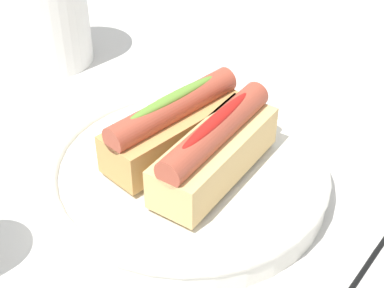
{
  "coord_description": "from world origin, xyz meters",
  "views": [
    {
      "loc": [
        -0.23,
        -0.38,
        0.39
      ],
      "look_at": [
        0.0,
        -0.01,
        0.05
      ],
      "focal_mm": 54.71,
      "sensor_mm": 36.0,
      "label": 1
    }
  ],
  "objects_px": {
    "hotdog_front": "(215,149)",
    "paper_towel_roll": "(45,15)",
    "hotdog_back": "(170,127)",
    "serving_bowl": "(192,172)"
  },
  "relations": [
    {
      "from": "serving_bowl",
      "to": "hotdog_front",
      "type": "distance_m",
      "value": 0.05
    },
    {
      "from": "paper_towel_roll",
      "to": "hotdog_front",
      "type": "bearing_deg",
      "value": -84.77
    },
    {
      "from": "hotdog_back",
      "to": "paper_towel_roll",
      "type": "height_order",
      "value": "paper_towel_roll"
    },
    {
      "from": "hotdog_back",
      "to": "paper_towel_roll",
      "type": "relative_size",
      "value": 1.17
    },
    {
      "from": "serving_bowl",
      "to": "hotdog_back",
      "type": "height_order",
      "value": "hotdog_back"
    },
    {
      "from": "serving_bowl",
      "to": "paper_towel_roll",
      "type": "distance_m",
      "value": 0.32
    },
    {
      "from": "hotdog_back",
      "to": "serving_bowl",
      "type": "bearing_deg",
      "value": -71.19
    },
    {
      "from": "hotdog_front",
      "to": "paper_towel_roll",
      "type": "xyz_separation_m",
      "value": [
        -0.03,
        0.34,
        0.01
      ]
    },
    {
      "from": "paper_towel_roll",
      "to": "hotdog_back",
      "type": "bearing_deg",
      "value": -87.3
    },
    {
      "from": "paper_towel_roll",
      "to": "serving_bowl",
      "type": "bearing_deg",
      "value": -85.93
    }
  ]
}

